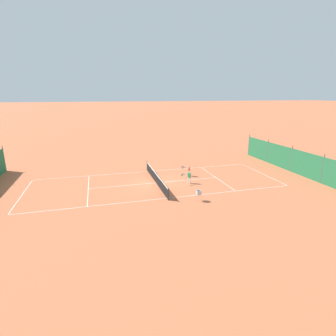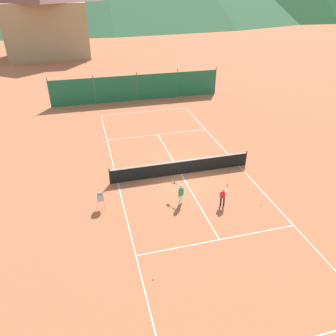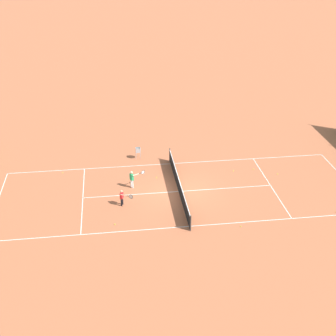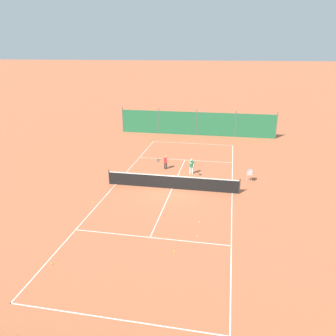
{
  "view_description": "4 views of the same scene",
  "coord_description": "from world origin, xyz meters",
  "px_view_note": "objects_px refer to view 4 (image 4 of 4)",
  "views": [
    {
      "loc": [
        -23.77,
        5.29,
        8.38
      ],
      "look_at": [
        1.62,
        -1.66,
        0.95
      ],
      "focal_mm": 28.0,
      "sensor_mm": 36.0,
      "label": 1
    },
    {
      "loc": [
        -5.51,
        -17.33,
        10.96
      ],
      "look_at": [
        -1.16,
        -1.09,
        1.23
      ],
      "focal_mm": 35.0,
      "sensor_mm": 36.0,
      "label": 2
    },
    {
      "loc": [
        26.76,
        -4.24,
        16.21
      ],
      "look_at": [
        -1.88,
        -0.49,
        0.84
      ],
      "focal_mm": 50.0,
      "sensor_mm": 36.0,
      "label": 3
    },
    {
      "loc": [
        -3.63,
        20.54,
        9.04
      ],
      "look_at": [
        0.41,
        -0.64,
        1.27
      ],
      "focal_mm": 35.0,
      "sensor_mm": 36.0,
      "label": 4
    }
  ],
  "objects_px": {
    "player_far_baseline": "(192,165)",
    "ball_hopper": "(250,173)",
    "tennis_ball_near_corner": "(199,222)",
    "tennis_ball_alley_left": "(142,165)",
    "tennis_ball_by_net_right": "(52,264)",
    "tennis_ball_mid_court": "(203,183)",
    "tennis_ball_by_net_left": "(175,251)",
    "tennis_ball_far_corner": "(197,237)",
    "tennis_net": "(172,182)",
    "tennis_ball_alley_right": "(227,157)",
    "player_near_baseline": "(165,161)",
    "tennis_ball_service_box": "(93,202)"
  },
  "relations": [
    {
      "from": "player_far_baseline",
      "to": "ball_hopper",
      "type": "height_order",
      "value": "player_far_baseline"
    },
    {
      "from": "tennis_ball_near_corner",
      "to": "tennis_ball_alley_left",
      "type": "bearing_deg",
      "value": -57.14
    },
    {
      "from": "tennis_ball_by_net_right",
      "to": "tennis_ball_mid_court",
      "type": "bearing_deg",
      "value": -118.74
    },
    {
      "from": "ball_hopper",
      "to": "tennis_ball_near_corner",
      "type": "bearing_deg",
      "value": 66.27
    },
    {
      "from": "tennis_ball_by_net_left",
      "to": "ball_hopper",
      "type": "xyz_separation_m",
      "value": [
        -3.83,
        -9.77,
        0.62
      ]
    },
    {
      "from": "tennis_ball_far_corner",
      "to": "player_far_baseline",
      "type": "bearing_deg",
      "value": -81.18
    },
    {
      "from": "tennis_net",
      "to": "tennis_ball_alley_left",
      "type": "relative_size",
      "value": 139.09
    },
    {
      "from": "tennis_ball_alley_right",
      "to": "tennis_ball_far_corner",
      "type": "relative_size",
      "value": 1.0
    },
    {
      "from": "tennis_net",
      "to": "player_near_baseline",
      "type": "height_order",
      "value": "player_near_baseline"
    },
    {
      "from": "tennis_ball_alley_left",
      "to": "tennis_ball_far_corner",
      "type": "distance_m",
      "value": 11.79
    },
    {
      "from": "tennis_ball_alley_right",
      "to": "tennis_ball_near_corner",
      "type": "relative_size",
      "value": 1.0
    },
    {
      "from": "tennis_ball_by_net_left",
      "to": "tennis_ball_service_box",
      "type": "relative_size",
      "value": 1.0
    },
    {
      "from": "tennis_net",
      "to": "tennis_ball_near_corner",
      "type": "distance_m",
      "value": 5.0
    },
    {
      "from": "player_far_baseline",
      "to": "tennis_ball_mid_court",
      "type": "height_order",
      "value": "player_far_baseline"
    },
    {
      "from": "player_near_baseline",
      "to": "tennis_ball_near_corner",
      "type": "distance_m",
      "value": 8.98
    },
    {
      "from": "tennis_ball_alley_right",
      "to": "tennis_ball_far_corner",
      "type": "height_order",
      "value": "same"
    },
    {
      "from": "tennis_ball_by_net_right",
      "to": "tennis_ball_far_corner",
      "type": "xyz_separation_m",
      "value": [
        -6.17,
        -3.49,
        0.0
      ]
    },
    {
      "from": "player_near_baseline",
      "to": "tennis_ball_service_box",
      "type": "relative_size",
      "value": 16.88
    },
    {
      "from": "tennis_ball_mid_court",
      "to": "tennis_ball_near_corner",
      "type": "height_order",
      "value": "same"
    },
    {
      "from": "tennis_ball_alley_right",
      "to": "tennis_ball_alley_left",
      "type": "relative_size",
      "value": 1.0
    },
    {
      "from": "tennis_ball_alley_right",
      "to": "ball_hopper",
      "type": "xyz_separation_m",
      "value": [
        -1.65,
        5.59,
        0.62
      ]
    },
    {
      "from": "player_far_baseline",
      "to": "ball_hopper",
      "type": "distance_m",
      "value": 4.37
    },
    {
      "from": "tennis_net",
      "to": "tennis_ball_service_box",
      "type": "height_order",
      "value": "tennis_net"
    },
    {
      "from": "tennis_net",
      "to": "player_far_baseline",
      "type": "relative_size",
      "value": 7.35
    },
    {
      "from": "tennis_ball_by_net_left",
      "to": "ball_hopper",
      "type": "distance_m",
      "value": 10.51
    },
    {
      "from": "tennis_net",
      "to": "tennis_ball_alley_right",
      "type": "distance_m",
      "value": 8.74
    },
    {
      "from": "player_far_baseline",
      "to": "tennis_ball_by_net_right",
      "type": "height_order",
      "value": "player_far_baseline"
    },
    {
      "from": "tennis_ball_by_net_left",
      "to": "tennis_ball_by_net_right",
      "type": "height_order",
      "value": "same"
    },
    {
      "from": "tennis_ball_by_net_left",
      "to": "tennis_ball_service_box",
      "type": "bearing_deg",
      "value": -36.06
    },
    {
      "from": "tennis_ball_near_corner",
      "to": "tennis_ball_service_box",
      "type": "bearing_deg",
      "value": -11.02
    },
    {
      "from": "tennis_ball_mid_court",
      "to": "tennis_net",
      "type": "bearing_deg",
      "value": 31.95
    },
    {
      "from": "player_near_baseline",
      "to": "tennis_ball_mid_court",
      "type": "bearing_deg",
      "value": 142.57
    },
    {
      "from": "player_near_baseline",
      "to": "tennis_ball_by_net_right",
      "type": "bearing_deg",
      "value": 79.08
    },
    {
      "from": "tennis_ball_alley_right",
      "to": "tennis_ball_far_corner",
      "type": "xyz_separation_m",
      "value": [
        1.27,
        13.85,
        0.0
      ]
    },
    {
      "from": "player_near_baseline",
      "to": "tennis_ball_alley_left",
      "type": "xyz_separation_m",
      "value": [
        2.1,
        -0.57,
        -0.62
      ]
    },
    {
      "from": "player_near_baseline",
      "to": "ball_hopper",
      "type": "distance_m",
      "value": 6.7
    },
    {
      "from": "tennis_ball_alley_left",
      "to": "tennis_ball_by_net_right",
      "type": "xyz_separation_m",
      "value": [
        0.45,
        13.8,
        0.0
      ]
    },
    {
      "from": "tennis_ball_alley_right",
      "to": "tennis_ball_mid_court",
      "type": "bearing_deg",
      "value": 76.62
    },
    {
      "from": "player_far_baseline",
      "to": "tennis_ball_alley_right",
      "type": "distance_m",
      "value": 5.61
    },
    {
      "from": "player_far_baseline",
      "to": "tennis_ball_mid_court",
      "type": "relative_size",
      "value": 18.92
    },
    {
      "from": "tennis_ball_alley_right",
      "to": "tennis_ball_near_corner",
      "type": "distance_m",
      "value": 12.4
    },
    {
      "from": "player_near_baseline",
      "to": "tennis_ball_mid_court",
      "type": "xyz_separation_m",
      "value": [
        -3.31,
        2.53,
        -0.62
      ]
    },
    {
      "from": "player_far_baseline",
      "to": "tennis_ball_far_corner",
      "type": "height_order",
      "value": "player_far_baseline"
    },
    {
      "from": "tennis_ball_alley_left",
      "to": "ball_hopper",
      "type": "relative_size",
      "value": 0.07
    },
    {
      "from": "tennis_ball_alley_left",
      "to": "tennis_ball_service_box",
      "type": "height_order",
      "value": "same"
    },
    {
      "from": "tennis_ball_far_corner",
      "to": "tennis_ball_near_corner",
      "type": "distance_m",
      "value": 1.52
    },
    {
      "from": "tennis_net",
      "to": "tennis_ball_by_net_left",
      "type": "distance_m",
      "value": 7.58
    },
    {
      "from": "tennis_ball_far_corner",
      "to": "tennis_ball_service_box",
      "type": "bearing_deg",
      "value": -22.49
    },
    {
      "from": "player_near_baseline",
      "to": "tennis_ball_by_net_right",
      "type": "height_order",
      "value": "player_near_baseline"
    },
    {
      "from": "tennis_ball_by_net_left",
      "to": "tennis_ball_near_corner",
      "type": "xyz_separation_m",
      "value": [
        -0.87,
        -3.03,
        0.0
      ]
    }
  ]
}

